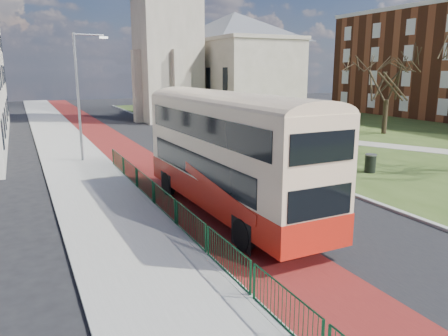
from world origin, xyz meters
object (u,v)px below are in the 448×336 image
bus (229,149)px  winter_tree_far (389,72)px  litter_bin (370,163)px  streetlamp (80,91)px

bus → winter_tree_far: winter_tree_far is taller
winter_tree_far → litter_bin: 17.76m
bus → streetlamp: bearing=104.4°
winter_tree_far → litter_bin: bearing=-137.5°
bus → winter_tree_far: 27.66m
litter_bin → bus: bearing=-163.5°
litter_bin → winter_tree_far: bearing=42.5°
litter_bin → streetlamp: bearing=144.6°
winter_tree_far → bus: bearing=-147.7°
streetlamp → bus: size_ratio=0.68×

